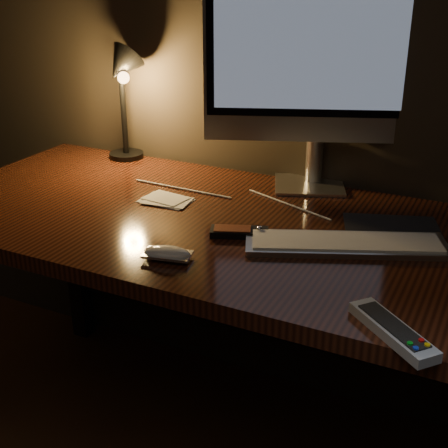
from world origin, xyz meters
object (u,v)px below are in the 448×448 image
at_px(media_remote, 239,232).
at_px(mouse, 167,255).
at_px(desk, 228,253).
at_px(desk_lamp, 122,82).
at_px(tv_remote, 393,330).
at_px(keyboard, 346,244).
at_px(monitor, 316,55).

bearing_deg(media_remote, mouse, -137.58).
xyz_separation_m(desk, desk_lamp, (-0.48, 0.23, 0.38)).
distance_m(tv_remote, desk_lamp, 1.21).
bearing_deg(mouse, media_remote, 51.89).
relative_size(keyboard, desk_lamp, 1.22).
bearing_deg(media_remote, tv_remote, -54.20).
height_order(desk, keyboard, keyboard).
xyz_separation_m(media_remote, desk_lamp, (-0.57, 0.37, 0.25)).
xyz_separation_m(keyboard, media_remote, (-0.25, -0.05, 0.00)).
distance_m(keyboard, tv_remote, 0.36).
xyz_separation_m(mouse, tv_remote, (0.51, -0.08, 0.00)).
bearing_deg(desk_lamp, tv_remote, -39.90).
relative_size(monitor, mouse, 5.93).
height_order(monitor, keyboard, monitor).
bearing_deg(mouse, desk_lamp, 118.95).
height_order(keyboard, desk_lamp, desk_lamp).
relative_size(desk, mouse, 15.05).
bearing_deg(monitor, mouse, -124.12).
distance_m(keyboard, mouse, 0.41).
distance_m(desk, keyboard, 0.38).
bearing_deg(media_remote, keyboard, -10.25).
bearing_deg(desk, mouse, -89.02).
relative_size(monitor, desk_lamp, 1.67).
bearing_deg(monitor, desk_lamp, 160.73).
bearing_deg(monitor, media_remote, -117.18).
distance_m(desk, mouse, 0.35).
height_order(monitor, desk_lamp, monitor).
distance_m(media_remote, tv_remote, 0.50).
bearing_deg(monitor, desk, -139.01).
xyz_separation_m(desk, mouse, (0.01, -0.32, 0.14)).
bearing_deg(tv_remote, media_remote, -171.97).
relative_size(desk, tv_remote, 8.74).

